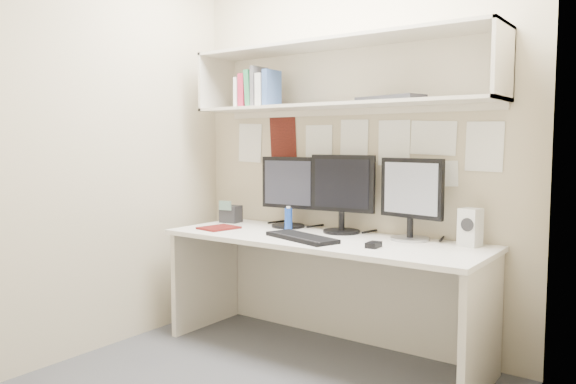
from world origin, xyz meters
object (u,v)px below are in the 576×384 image
Objects in this scene: keyboard at (302,237)px; monitor_left at (289,189)px; monitor_right at (411,196)px; desk at (322,296)px; monitor_center at (342,191)px; speaker at (470,227)px; desk_phone at (231,214)px; maroon_notebook at (219,228)px.

monitor_left is at bearing 152.39° from keyboard.
monitor_right is 0.97× the size of keyboard.
monitor_left reaches higher than keyboard.
monitor_right reaches higher than desk.
monitor_center reaches higher than speaker.
desk is at bearing -144.61° from monitor_right.
keyboard is at bearing -110.97° from desk.
monitor_center is 0.46m from monitor_right.
desk_phone is (-0.82, 0.30, 0.05)m from keyboard.
desk is 4.20× the size of monitor_left.
desk_phone reaches higher than maroon_notebook.
desk is 0.99m from desk_phone.
monitor_center is (0.01, 0.22, 0.63)m from desk.
desk_phone is (-0.88, 0.15, 0.43)m from desk.
desk is 0.83m from maroon_notebook.
speaker is (0.82, 0.22, 0.47)m from desk.
monitor_left is 0.88m from monitor_right.
keyboard is 0.88m from desk_phone.
desk is 9.52× the size of speaker.
monitor_left is 1.24m from speaker.
speaker is at bearing 40.90° from keyboard.
monitor_right is 0.38m from speaker.
monitor_right reaches higher than maroon_notebook.
desk is 4.15× the size of monitor_right.
monitor_left reaches higher than maroon_notebook.
monitor_center is at bearing 98.10° from keyboard.
monitor_right is 1.28m from maroon_notebook.
desk is 0.41m from keyboard.
speaker is at bearing 21.79° from maroon_notebook.
desk is 0.78m from monitor_left.
maroon_notebook is (-1.21, -0.34, -0.25)m from monitor_right.
speaker is 0.88× the size of maroon_notebook.
keyboard is 0.96m from speaker.
speaker is 1.60m from maroon_notebook.
monitor_right is at bearing -6.30° from monitor_center.
desk_phone is at bearing -167.94° from speaker.
desk_phone is (-0.47, -0.07, -0.20)m from monitor_left.
monitor_left is 0.56m from keyboard.
speaker is at bearing 11.18° from monitor_right.
monitor_right is 2.29× the size of speaker.
monitor_left is 0.99× the size of monitor_right.
monitor_right is (0.47, 0.22, 0.63)m from desk.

